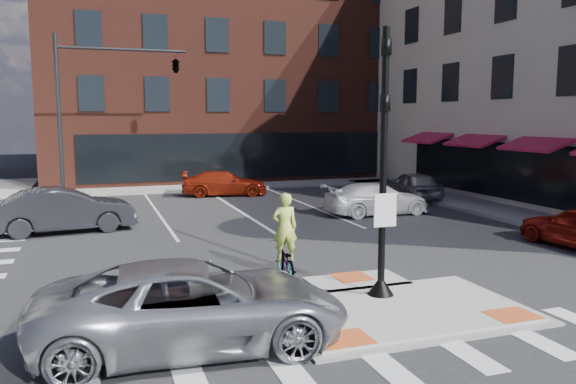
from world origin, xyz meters
name	(u,v)px	position (x,y,z in m)	size (l,w,h in m)	color
ground	(389,305)	(0.00, 0.00, 0.00)	(120.00, 120.00, 0.00)	#28282B
refuge_island	(395,306)	(0.00, -0.26, 0.05)	(5.40, 4.65, 0.13)	gray
sidewalk_e	(490,208)	(10.80, 10.00, 0.07)	(3.00, 24.00, 0.15)	gray
sidewalk_n	(252,185)	(3.00, 22.00, 0.07)	(26.00, 3.00, 0.15)	gray
building_n	(216,69)	(3.00, 31.99, 7.80)	(24.40, 18.40, 15.50)	#53231A
building_far_left	(111,110)	(-4.00, 52.00, 5.00)	(10.00, 12.00, 10.00)	slate
building_far_right	(227,102)	(9.00, 54.00, 6.00)	(12.00, 12.00, 12.00)	brown
signal_pole	(383,198)	(0.00, 0.40, 2.36)	(0.60, 0.60, 5.98)	black
mast_arm_signal	(146,75)	(-3.47, 18.00, 6.21)	(6.10, 2.24, 8.00)	black
silver_suv	(194,305)	(-4.50, -0.85, 0.78)	(2.60, 5.63, 1.56)	#A3A4AA
white_pickup	(377,199)	(5.38, 10.62, 0.68)	(1.90, 4.68, 1.36)	white
bg_car_dark	(64,210)	(-7.16, 11.00, 0.82)	(1.73, 4.96, 1.63)	#29292E
bg_car_silver	(413,185)	(9.25, 13.99, 0.73)	(1.71, 4.26, 1.45)	#A8AAAF
bg_car_red	(224,183)	(0.52, 18.65, 0.66)	(1.84, 4.53, 1.32)	#99220D
cyclist	(285,250)	(-1.50, 2.80, 0.75)	(0.80, 1.83, 2.24)	#3F3F44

